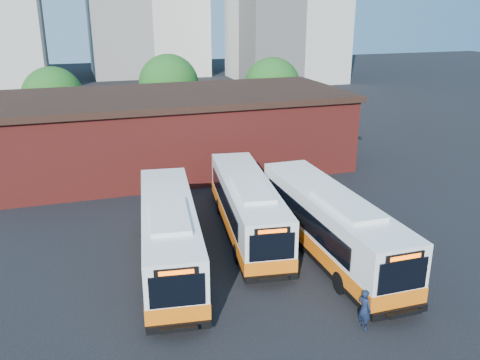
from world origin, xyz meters
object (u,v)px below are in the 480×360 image
object	(u,v)px
bus_east	(330,227)
transit_worker	(364,309)
bus_mideast	(247,209)
bus_midwest	(169,237)

from	to	relation	value
bus_east	transit_worker	xyz separation A→B (m)	(-1.74, -6.58, -0.79)
bus_east	transit_worker	bearing A→B (deg)	-104.64
bus_mideast	bus_east	distance (m)	5.36
bus_mideast	transit_worker	distance (m)	10.84
bus_east	bus_midwest	bearing A→B (deg)	169.58
bus_mideast	bus_east	xyz separation A→B (m)	(3.44, -4.11, 0.09)
bus_midwest	bus_east	bearing A→B (deg)	-3.26
bus_midwest	bus_mideast	distance (m)	5.77
bus_midwest	transit_worker	size ratio (longest dim) A/B	7.30
bus_midwest	bus_east	world-z (taller)	bus_east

